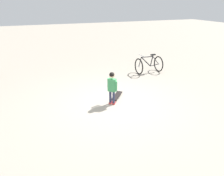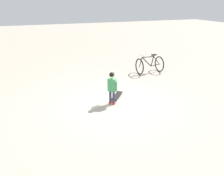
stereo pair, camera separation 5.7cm
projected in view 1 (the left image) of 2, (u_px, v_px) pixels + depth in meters
The scene contains 4 objects.
ground_plane at pixel (114, 103), 6.49m from camera, with size 50.00×50.00×0.00m, color #9E9384.
child_person at pixel (112, 85), 6.15m from camera, with size 0.38×0.28×1.06m.
skateboard at pixel (117, 96), 6.83m from camera, with size 0.69×0.61×0.07m.
bicycle_mid at pixel (149, 65), 9.05m from camera, with size 0.73×1.08×0.85m.
Camera 1 is at (-5.37, 2.15, 3.00)m, focal length 32.54 mm.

